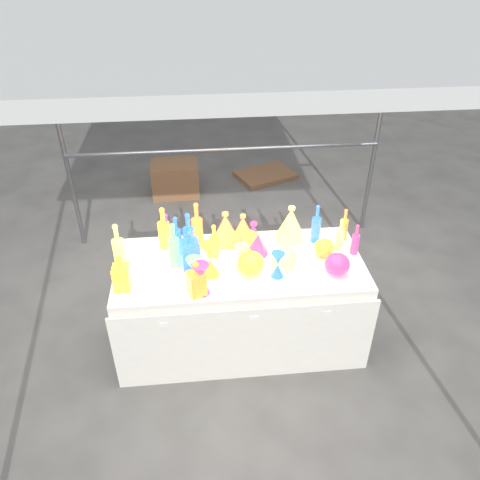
{
  "coord_description": "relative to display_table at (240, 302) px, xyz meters",
  "views": [
    {
      "loc": [
        -0.27,
        -2.7,
        2.8
      ],
      "look_at": [
        0.0,
        0.0,
        0.95
      ],
      "focal_mm": 35.0,
      "sensor_mm": 36.0,
      "label": 1
    }
  ],
  "objects": [
    {
      "name": "bottle_1",
      "position": [
        -0.36,
        0.16,
        0.55
      ],
      "size": [
        0.1,
        0.1,
        0.35
      ],
      "primitive_type": null,
      "rotation": [
        0.0,
        0.0,
        0.32
      ],
      "color": "#1B9654",
      "rests_on": "display_table"
    },
    {
      "name": "globe_3",
      "position": [
        0.66,
        -0.18,
        0.45
      ],
      "size": [
        0.21,
        0.21,
        0.14
      ],
      "primitive_type": null,
      "rotation": [
        0.0,
        0.0,
        0.24
      ],
      "color": "#1C41A3",
      "rests_on": "display_table"
    },
    {
      "name": "decanter_1",
      "position": [
        -0.32,
        -0.3,
        0.51
      ],
      "size": [
        0.14,
        0.14,
        0.26
      ],
      "primitive_type": null,
      "rotation": [
        0.0,
        0.0,
        0.35
      ],
      "color": "#F2A719",
      "rests_on": "display_table"
    },
    {
      "name": "lampshade_0",
      "position": [
        0.05,
        0.29,
        0.49
      ],
      "size": [
        0.21,
        0.21,
        0.23
      ],
      "primitive_type": null,
      "rotation": [
        0.0,
        0.0,
        -0.09
      ],
      "color": "yellow",
      "rests_on": "display_table"
    },
    {
      "name": "decanter_2",
      "position": [
        -0.35,
        0.01,
        0.52
      ],
      "size": [
        0.14,
        0.14,
        0.29
      ],
      "primitive_type": null,
      "rotation": [
        0.0,
        0.0,
        0.15
      ],
      "color": "#1B9654",
      "rests_on": "display_table"
    },
    {
      "name": "bottle_0",
      "position": [
        -0.54,
        0.26,
        0.55
      ],
      "size": [
        0.11,
        0.11,
        0.35
      ],
      "primitive_type": null,
      "rotation": [
        0.0,
        0.0,
        0.21
      ],
      "color": "red",
      "rests_on": "display_table"
    },
    {
      "name": "globe_0",
      "position": [
        0.06,
        -0.12,
        0.45
      ],
      "size": [
        0.21,
        0.21,
        0.15
      ],
      "primitive_type": null,
      "rotation": [
        0.0,
        0.0,
        0.11
      ],
      "color": "red",
      "rests_on": "display_table"
    },
    {
      "name": "lampshade_2",
      "position": [
        0.11,
        0.12,
        0.51
      ],
      "size": [
        0.27,
        0.27,
        0.27
      ],
      "primitive_type": null,
      "rotation": [
        0.0,
        0.0,
        -0.21
      ],
      "color": "#1C41A3",
      "rests_on": "display_table"
    },
    {
      "name": "bottle_7",
      "position": [
        -0.45,
        0.18,
        0.53
      ],
      "size": [
        0.1,
        0.1,
        0.31
      ],
      "primitive_type": null,
      "rotation": [
        0.0,
        0.0,
        0.42
      ],
      "color": "#1B9654",
      "rests_on": "display_table"
    },
    {
      "name": "bottle_4",
      "position": [
        -0.85,
        0.05,
        0.56
      ],
      "size": [
        0.1,
        0.1,
        0.36
      ],
      "primitive_type": null,
      "rotation": [
        0.0,
        0.0,
        -0.26
      ],
      "color": "teal",
      "rests_on": "display_table"
    },
    {
      "name": "bottle_9",
      "position": [
        0.83,
        0.25,
        0.51
      ],
      "size": [
        0.07,
        0.07,
        0.26
      ],
      "primitive_type": null,
      "rotation": [
        0.0,
        0.0,
        0.23
      ],
      "color": "#F2A719",
      "rests_on": "display_table"
    },
    {
      "name": "lampshade_1",
      "position": [
        -0.08,
        0.28,
        0.51
      ],
      "size": [
        0.26,
        0.26,
        0.26
      ],
      "primitive_type": null,
      "rotation": [
        0.0,
        0.0,
        0.2
      ],
      "color": "yellow",
      "rests_on": "display_table"
    },
    {
      "name": "lampshade_3",
      "position": [
        0.42,
        0.29,
        0.52
      ],
      "size": [
        0.31,
        0.31,
        0.28
      ],
      "primitive_type": null,
      "rotation": [
        0.0,
        0.0,
        -0.38
      ],
      "color": "teal",
      "rests_on": "display_table"
    },
    {
      "name": "display_table",
      "position": [
        0.0,
        0.0,
        0.0
      ],
      "size": [
        1.84,
        0.83,
        0.75
      ],
      "color": "white",
      "rests_on": "ground"
    },
    {
      "name": "canopy_tent",
      "position": [
        -0.0,
        0.02,
        2.01
      ],
      "size": [
        3.15,
        3.15,
        2.46
      ],
      "color": "gray",
      "rests_on": "ground"
    },
    {
      "name": "hourglass_0",
      "position": [
        -0.22,
        -0.1,
        0.5
      ],
      "size": [
        0.16,
        0.16,
        0.25
      ],
      "primitive_type": null,
      "rotation": [
        0.0,
        0.0,
        -0.32
      ],
      "color": "#F2A719",
      "rests_on": "display_table"
    },
    {
      "name": "hourglass_5",
      "position": [
        0.24,
        -0.17,
        0.47
      ],
      "size": [
        0.12,
        0.12,
        0.19
      ],
      "primitive_type": null,
      "rotation": [
        0.0,
        0.0,
        -0.29
      ],
      "color": "#1B9654",
      "rests_on": "display_table"
    },
    {
      "name": "hourglass_2",
      "position": [
        0.01,
        -0.07,
        0.48
      ],
      "size": [
        0.13,
        0.13,
        0.2
      ],
      "primitive_type": null,
      "rotation": [
        0.0,
        0.0,
        -0.26
      ],
      "color": "teal",
      "rests_on": "display_table"
    },
    {
      "name": "cardboard_box_flat",
      "position": [
        0.62,
        2.84,
        -0.34
      ],
      "size": [
        0.86,
        0.74,
        0.06
      ],
      "primitive_type": "cube",
      "rotation": [
        0.0,
        0.0,
        0.38
      ],
      "color": "#8C5F3F",
      "rests_on": "ground"
    },
    {
      "name": "ground",
      "position": [
        -0.0,
        0.01,
        -0.37
      ],
      "size": [
        80.0,
        80.0,
        0.0
      ],
      "primitive_type": "plane",
      "color": "slate",
      "rests_on": "ground"
    },
    {
      "name": "bottle_5",
      "position": [
        -0.46,
        0.02,
        0.56
      ],
      "size": [
        0.1,
        0.1,
        0.36
      ],
      "primitive_type": null,
      "rotation": [
        0.0,
        0.0,
        0.37
      ],
      "color": "#A32098",
      "rests_on": "display_table"
    },
    {
      "name": "bottle_8",
      "position": [
        0.6,
        0.23,
        0.54
      ],
      "size": [
        0.07,
        0.07,
        0.32
      ],
      "primitive_type": null,
      "rotation": [
        0.0,
        0.0,
        0.0
      ],
      "color": "#1B9654",
      "rests_on": "display_table"
    },
    {
      "name": "cardboard_box_closed",
      "position": [
        -0.55,
        2.5,
        -0.17
      ],
      "size": [
        0.57,
        0.42,
        0.41
      ],
      "primitive_type": "cube",
      "rotation": [
        0.0,
        0.0,
        0.03
      ],
      "color": "#8C5F3F",
      "rests_on": "ground"
    },
    {
      "name": "hourglass_4",
      "position": [
        0.07,
        0.03,
        0.49
      ],
      "size": [
        0.14,
        0.14,
        0.23
      ],
      "primitive_type": null,
      "rotation": [
        0.0,
        0.0,
        0.24
      ],
      "color": "red",
      "rests_on": "display_table"
    },
    {
      "name": "hourglass_1",
      "position": [
        -0.29,
        -0.29,
        0.49
      ],
      "size": [
        0.14,
        0.14,
        0.23
      ],
      "primitive_type": null,
      "rotation": [
        0.0,
        0.0,
        -0.2
      ],
      "color": "#1C41A3",
      "rests_on": "display_table"
    },
    {
      "name": "hourglass_3",
      "position": [
        -0.33,
        -0.19,
        0.48
      ],
      "size": [
        0.13,
        0.13,
        0.21
      ],
      "primitive_type": null,
      "rotation": [
        0.0,
        0.0,
        0.24
      ],
      "color": "#A32098",
      "rests_on": "display_table"
    },
    {
      "name": "bottle_3",
      "position": [
        -0.53,
        0.28,
        0.52
      ],
      "size": [
        0.09,
        0.09,
        0.28
      ],
      "primitive_type": null,
      "rotation": [
        0.0,
        0.0,
        -0.25
      ],
      "color": "#1C41A3",
      "rests_on": "display_table"
    },
    {
      "name": "bottle_6",
      "position": [
        -0.18,
        0.11,
        0.51
      ],
      "size": [
        0.09,
        0.09,
        0.27
      ],
      "primitive_type": null,
      "rotation": [
        0.0,
        0.0,
        -0.41
      ],
      "color": "red",
      "rests_on": "display_table"
    },
    {
      "name": "decanter_0",
      "position": [
        -0.81,
        -0.2,
        0.51
      ],
      "size": [
        0.11,
        0.11,
        0.27
      ],
      "primitive_type": null,
      "rotation": [
        0.0,
        0.0,
        -0.02
      ],
      "color": "red",
      "rests_on": "display_table"
    },
    {
      "name": "globe_2",
      "position": [
        0.63,
        0.04,
        0.43
      ],
      "size": [
        0.2,
        0.2,
        0.12
      ],
      "primitive_type": null,
      "rotation": [
        0.0,
        0.0,
        -0.43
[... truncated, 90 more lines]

